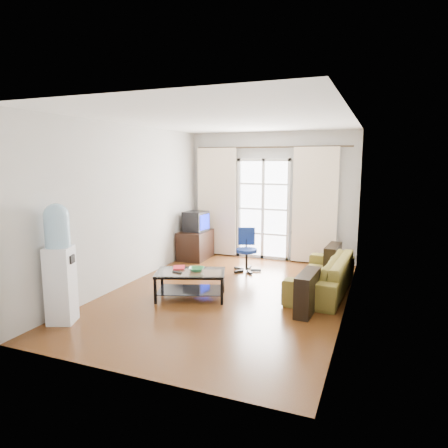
# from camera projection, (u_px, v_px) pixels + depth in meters

# --- Properties ---
(floor) EXTENTS (5.20, 5.20, 0.00)m
(floor) POSITION_uv_depth(u_px,v_px,m) (226.00, 295.00, 6.33)
(floor) COLOR brown
(floor) RESTS_ON ground
(ceiling) EXTENTS (5.20, 5.20, 0.00)m
(ceiling) POSITION_uv_depth(u_px,v_px,m) (227.00, 120.00, 5.90)
(ceiling) COLOR white
(ceiling) RESTS_ON wall_back
(wall_back) EXTENTS (3.60, 0.02, 2.70)m
(wall_back) POSITION_uv_depth(u_px,v_px,m) (271.00, 196.00, 8.50)
(wall_back) COLOR beige
(wall_back) RESTS_ON floor
(wall_front) EXTENTS (3.60, 0.02, 2.70)m
(wall_front) POSITION_uv_depth(u_px,v_px,m) (125.00, 242.00, 3.73)
(wall_front) COLOR beige
(wall_front) RESTS_ON floor
(wall_left) EXTENTS (0.02, 5.20, 2.70)m
(wall_left) POSITION_uv_depth(u_px,v_px,m) (128.00, 205.00, 6.77)
(wall_left) COLOR beige
(wall_left) RESTS_ON floor
(wall_right) EXTENTS (0.02, 5.20, 2.70)m
(wall_right) POSITION_uv_depth(u_px,v_px,m) (349.00, 216.00, 5.46)
(wall_right) COLOR beige
(wall_right) RESTS_ON floor
(french_door) EXTENTS (1.16, 0.06, 2.15)m
(french_door) POSITION_uv_depth(u_px,v_px,m) (263.00, 209.00, 8.55)
(french_door) COLOR white
(french_door) RESTS_ON wall_back
(curtain_rod) EXTENTS (3.30, 0.04, 0.04)m
(curtain_rod) POSITION_uv_depth(u_px,v_px,m) (270.00, 147.00, 8.25)
(curtain_rod) COLOR #4C3F2D
(curtain_rod) RESTS_ON wall_back
(curtain_left) EXTENTS (0.90, 0.07, 2.35)m
(curtain_left) POSITION_uv_depth(u_px,v_px,m) (217.00, 202.00, 8.85)
(curtain_left) COLOR #FFEBCD
(curtain_left) RESTS_ON curtain_rod
(curtain_right) EXTENTS (0.90, 0.07, 2.35)m
(curtain_right) POSITION_uv_depth(u_px,v_px,m) (315.00, 206.00, 8.07)
(curtain_right) COLOR #FFEBCD
(curtain_right) RESTS_ON curtain_rod
(radiator) EXTENTS (0.64, 0.12, 0.64)m
(radiator) POSITION_uv_depth(u_px,v_px,m) (306.00, 247.00, 8.28)
(radiator) COLOR gray
(radiator) RESTS_ON floor
(sofa) EXTENTS (2.06, 0.99, 0.58)m
(sofa) POSITION_uv_depth(u_px,v_px,m) (322.00, 274.00, 6.47)
(sofa) COLOR brown
(sofa) RESTS_ON floor
(coffee_table) EXTENTS (1.19, 0.92, 0.42)m
(coffee_table) POSITION_uv_depth(u_px,v_px,m) (191.00, 281.00, 6.12)
(coffee_table) COLOR silver
(coffee_table) RESTS_ON floor
(bowl) EXTENTS (0.39, 0.39, 0.06)m
(bowl) POSITION_uv_depth(u_px,v_px,m) (197.00, 269.00, 6.11)
(bowl) COLOR #369651
(bowl) RESTS_ON coffee_table
(book) EXTENTS (0.37, 0.39, 0.02)m
(book) POSITION_uv_depth(u_px,v_px,m) (173.00, 268.00, 6.27)
(book) COLOR maroon
(book) RESTS_ON coffee_table
(remote) EXTENTS (0.17, 0.08, 0.02)m
(remote) POSITION_uv_depth(u_px,v_px,m) (177.00, 272.00, 6.02)
(remote) COLOR black
(remote) RESTS_ON coffee_table
(tv_stand) EXTENTS (0.58, 0.84, 0.61)m
(tv_stand) POSITION_uv_depth(u_px,v_px,m) (195.00, 245.00, 8.63)
(tv_stand) COLOR black
(tv_stand) RESTS_ON floor
(crt_tv) EXTENTS (0.51, 0.50, 0.42)m
(crt_tv) POSITION_uv_depth(u_px,v_px,m) (195.00, 221.00, 8.54)
(crt_tv) COLOR black
(crt_tv) RESTS_ON tv_stand
(task_chair) EXTENTS (0.72, 0.72, 0.82)m
(task_chair) POSITION_uv_depth(u_px,v_px,m) (246.00, 259.00, 7.66)
(task_chair) COLOR black
(task_chair) RESTS_ON floor
(water_cooler) EXTENTS (0.41, 0.41, 1.57)m
(water_cooler) POSITION_uv_depth(u_px,v_px,m) (59.00, 261.00, 5.12)
(water_cooler) COLOR white
(water_cooler) RESTS_ON floor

